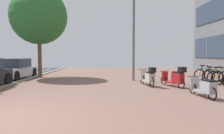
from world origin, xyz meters
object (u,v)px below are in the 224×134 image
Objects in this scene: parked_car_far at (14,69)px; scooter_mid at (148,77)px; scooter_near at (176,78)px; bicycle_rack_08 at (205,74)px; bicycle_rack_06 at (219,77)px; bicycle_rack_05 at (224,78)px; street_tree at (39,16)px; lamp_post at (134,29)px; bicycle_rack_07 at (212,76)px; scooter_far at (205,87)px.

scooter_mid is at bearing -22.41° from parked_car_far.
parked_car_far is at bearing 157.96° from scooter_near.
bicycle_rack_06 is at bearing -83.25° from bicycle_rack_08.
bicycle_rack_05 is 11.77m from street_tree.
scooter_near is at bearing -57.59° from lamp_post.
scooter_mid is at bearing -31.18° from street_tree.
lamp_post is at bearing -8.47° from parked_car_far.
scooter_mid is at bearing -158.93° from bicycle_rack_07.
scooter_far is at bearing -120.51° from bicycle_rack_07.
bicycle_rack_07 is (-0.02, 0.66, -0.01)m from bicycle_rack_06.
street_tree is at bearing 167.07° from bicycle_rack_07.
street_tree reaches higher than bicycle_rack_06.
bicycle_rack_06 is at bearing 79.43° from bicycle_rack_05.
street_tree is at bearing 148.82° from scooter_mid.
parked_car_far is at bearing 147.08° from scooter_far.
bicycle_rack_05 and scooter_near have the same top height.
bicycle_rack_07 is 12.22m from parked_car_far.
scooter_near is 4.08m from lamp_post.
bicycle_rack_05 is 3.92m from scooter_mid.
scooter_mid is at bearing 160.52° from scooter_near.
scooter_far is (1.44, -2.83, -0.08)m from scooter_mid.
scooter_near is at bearing -29.52° from street_tree.
bicycle_rack_06 is 5.43m from lamp_post.
bicycle_rack_08 is 4.47m from scooter_mid.
street_tree reaches higher than scooter_mid.
scooter_far is 0.28× the size of street_tree.
bicycle_rack_08 is 12.00m from parked_car_far.
parked_car_far reaches higher than bicycle_rack_08.
lamp_post reaches higher than scooter_far.
bicycle_rack_07 is 0.21× the size of street_tree.
lamp_post reaches higher than bicycle_rack_05.
bicycle_rack_07 is at bearing 91.69° from bicycle_rack_06.
scooter_far is 0.31× the size of lamp_post.
bicycle_rack_05 is 3.93m from scooter_far.
bicycle_rack_06 reaches higher than bicycle_rack_07.
bicycle_rack_08 is at bearing 64.17° from scooter_far.
bicycle_rack_08 is at bearing 29.70° from scooter_mid.
bicycle_rack_05 is at bearing -14.54° from parked_car_far.
bicycle_rack_08 is 0.77× the size of scooter_mid.
street_tree is at bearing 24.05° from parked_car_far.
parked_car_far reaches higher than bicycle_rack_06.
parked_car_far is at bearing 168.60° from bicycle_rack_06.
scooter_mid is (-4.04, -0.88, 0.10)m from bicycle_rack_06.
street_tree is (-10.61, 2.43, 3.77)m from bicycle_rack_07.
bicycle_rack_07 is 0.23× the size of lamp_post.
parked_car_far is at bearing 171.53° from lamp_post.
parked_car_far is 3.85m from street_tree.
bicycle_rack_05 is 2.79m from scooter_near.
bicycle_rack_06 is 3.13m from scooter_near.
scooter_far is (0.24, -2.40, -0.08)m from scooter_near.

